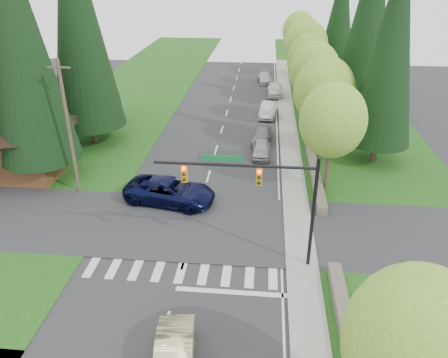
# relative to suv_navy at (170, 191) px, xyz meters

# --- Properties ---
(ground) EXTENTS (120.00, 120.00, 0.00)m
(ground) POSITION_rel_suv_navy_xyz_m (2.20, -11.00, -0.91)
(ground) COLOR #28282B
(ground) RESTS_ON ground
(grass_east) EXTENTS (14.00, 110.00, 0.06)m
(grass_east) POSITION_rel_suv_navy_xyz_m (15.20, 9.00, -0.88)
(grass_east) COLOR #1D4211
(grass_east) RESTS_ON ground
(grass_west) EXTENTS (14.00, 110.00, 0.06)m
(grass_west) POSITION_rel_suv_navy_xyz_m (-10.80, 9.00, -0.88)
(grass_west) COLOR #1D4211
(grass_west) RESTS_ON ground
(cross_street) EXTENTS (120.00, 8.00, 0.10)m
(cross_street) POSITION_rel_suv_navy_xyz_m (2.20, -3.00, -0.91)
(cross_street) COLOR #28282B
(cross_street) RESTS_ON ground
(sidewalk_east) EXTENTS (1.80, 80.00, 0.13)m
(sidewalk_east) POSITION_rel_suv_navy_xyz_m (9.10, 11.00, -0.84)
(sidewalk_east) COLOR gray
(sidewalk_east) RESTS_ON ground
(curb_east) EXTENTS (0.20, 80.00, 0.13)m
(curb_east) POSITION_rel_suv_navy_xyz_m (8.25, 11.00, -0.84)
(curb_east) COLOR gray
(curb_east) RESTS_ON ground
(stone_wall_north) EXTENTS (0.70, 40.00, 0.70)m
(stone_wall_north) POSITION_rel_suv_navy_xyz_m (10.80, 19.00, -0.56)
(stone_wall_north) COLOR #4C4438
(stone_wall_north) RESTS_ON ground
(traffic_signal) EXTENTS (8.70, 0.37, 6.80)m
(traffic_signal) POSITION_rel_suv_navy_xyz_m (6.57, -6.50, 4.08)
(traffic_signal) COLOR black
(traffic_signal) RESTS_ON ground
(brown_building) EXTENTS (8.40, 8.40, 5.40)m
(brown_building) POSITION_rel_suv_navy_xyz_m (-12.80, 4.00, 2.23)
(brown_building) COLOR #4C2D19
(brown_building) RESTS_ON ground
(utility_pole) EXTENTS (1.60, 0.24, 10.00)m
(utility_pole) POSITION_rel_suv_navy_xyz_m (-7.30, 1.00, 4.23)
(utility_pole) COLOR #473828
(utility_pole) RESTS_ON ground
(decid_tree_0) EXTENTS (4.80, 4.80, 8.37)m
(decid_tree_0) POSITION_rel_suv_navy_xyz_m (11.40, 3.00, 4.69)
(decid_tree_0) COLOR #38281C
(decid_tree_0) RESTS_ON ground
(decid_tree_1) EXTENTS (5.20, 5.20, 8.80)m
(decid_tree_1) POSITION_rel_suv_navy_xyz_m (11.50, 10.00, 4.89)
(decid_tree_1) COLOR #38281C
(decid_tree_1) RESTS_ON ground
(decid_tree_2) EXTENTS (5.00, 5.00, 8.82)m
(decid_tree_2) POSITION_rel_suv_navy_xyz_m (11.30, 17.00, 5.02)
(decid_tree_2) COLOR #38281C
(decid_tree_2) RESTS_ON ground
(decid_tree_3) EXTENTS (5.00, 5.00, 8.55)m
(decid_tree_3) POSITION_rel_suv_navy_xyz_m (11.40, 24.00, 4.76)
(decid_tree_3) COLOR #38281C
(decid_tree_3) RESTS_ON ground
(decid_tree_4) EXTENTS (5.40, 5.40, 9.18)m
(decid_tree_4) POSITION_rel_suv_navy_xyz_m (11.50, 31.00, 5.15)
(decid_tree_4) COLOR #38281C
(decid_tree_4) RESTS_ON ground
(decid_tree_5) EXTENTS (4.80, 4.80, 8.30)m
(decid_tree_5) POSITION_rel_suv_navy_xyz_m (11.30, 38.00, 4.62)
(decid_tree_5) COLOR #38281C
(decid_tree_5) RESTS_ON ground
(decid_tree_6) EXTENTS (5.20, 5.20, 8.86)m
(decid_tree_6) POSITION_rel_suv_navy_xyz_m (11.40, 45.00, 4.96)
(decid_tree_6) COLOR #38281C
(decid_tree_6) RESTS_ON ground
(decid_tree_south) EXTENTS (4.60, 4.60, 7.92)m
(decid_tree_south) POSITION_rel_suv_navy_xyz_m (11.50, -17.00, 4.36)
(decid_tree_south) COLOR #38281C
(decid_tree_south) RESTS_ON ground
(conifer_w_a) EXTENTS (6.12, 6.12, 19.80)m
(conifer_w_a) POSITION_rel_suv_navy_xyz_m (-10.80, 3.00, 9.88)
(conifer_w_a) COLOR #38281C
(conifer_w_a) RESTS_ON ground
(conifer_w_b) EXTENTS (5.44, 5.44, 17.80)m
(conifer_w_b) POSITION_rel_suv_navy_xyz_m (-13.80, 7.00, 8.88)
(conifer_w_b) COLOR #38281C
(conifer_w_b) RESTS_ON ground
(conifer_w_c) EXTENTS (6.46, 6.46, 20.80)m
(conifer_w_c) POSITION_rel_suv_navy_xyz_m (-9.80, 11.00, 10.39)
(conifer_w_c) COLOR #38281C
(conifer_w_c) RESTS_ON ground
(conifer_w_e) EXTENTS (5.78, 5.78, 18.80)m
(conifer_w_e) POSITION_rel_suv_navy_xyz_m (-11.80, 17.00, 9.38)
(conifer_w_e) COLOR #38281C
(conifer_w_e) RESTS_ON ground
(conifer_e_a) EXTENTS (5.44, 5.44, 17.80)m
(conifer_e_a) POSITION_rel_suv_navy_xyz_m (16.20, 9.00, 8.88)
(conifer_e_a) COLOR #38281C
(conifer_e_a) RESTS_ON ground
(conifer_e_b) EXTENTS (6.12, 6.12, 19.80)m
(conifer_e_b) POSITION_rel_suv_navy_xyz_m (17.20, 23.00, 9.88)
(conifer_e_b) COLOR #38281C
(conifer_e_b) RESTS_ON ground
(conifer_e_c) EXTENTS (5.10, 5.10, 16.80)m
(conifer_e_c) POSITION_rel_suv_navy_xyz_m (16.20, 37.00, 8.38)
(conifer_e_c) COLOR #38281C
(conifer_e_c) RESTS_ON ground
(suv_navy) EXTENTS (6.99, 4.19, 1.82)m
(suv_navy) POSITION_rel_suv_navy_xyz_m (0.00, 0.00, 0.00)
(suv_navy) COLOR black
(suv_navy) RESTS_ON ground
(parked_car_a) EXTENTS (1.60, 3.94, 1.34)m
(parked_car_a) POSITION_rel_suv_navy_xyz_m (6.40, 9.04, -0.24)
(parked_car_a) COLOR #A0A0A4
(parked_car_a) RESTS_ON ground
(parked_car_b) EXTENTS (2.22, 4.38, 1.22)m
(parked_car_b) POSITION_rel_suv_navy_xyz_m (6.40, 12.41, -0.30)
(parked_car_b) COLOR slate
(parked_car_b) RESTS_ON ground
(parked_car_c) EXTENTS (2.19, 4.86, 1.55)m
(parked_car_c) POSITION_rel_suv_navy_xyz_m (6.97, 20.25, -0.13)
(parked_car_c) COLOR silver
(parked_car_c) RESTS_ON ground
(parked_car_d) EXTENTS (2.05, 4.82, 1.62)m
(parked_car_d) POSITION_rel_suv_navy_xyz_m (7.80, 28.81, -0.10)
(parked_car_d) COLOR silver
(parked_car_d) RESTS_ON ground
(parked_car_e) EXTENTS (2.33, 4.70, 1.31)m
(parked_car_e) POSITION_rel_suv_navy_xyz_m (6.40, 35.38, -0.25)
(parked_car_e) COLOR #AEADB3
(parked_car_e) RESTS_ON ground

